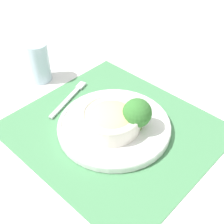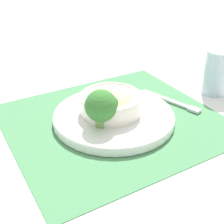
{
  "view_description": "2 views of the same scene",
  "coord_description": "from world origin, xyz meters",
  "px_view_note": "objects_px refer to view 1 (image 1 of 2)",
  "views": [
    {
      "loc": [
        0.37,
        -0.47,
        0.58
      ],
      "look_at": [
        -0.02,
        0.01,
        0.05
      ],
      "focal_mm": 50.0,
      "sensor_mm": 36.0,
      "label": 1
    },
    {
      "loc": [
        0.38,
        0.54,
        0.41
      ],
      "look_at": [
        0.01,
        0.01,
        0.04
      ],
      "focal_mm": 50.0,
      "sensor_mm": 36.0,
      "label": 2
    }
  ],
  "objects_px": {
    "fork": "(71,96)",
    "water_glass": "(39,64)",
    "bowl": "(111,118)",
    "broccoli_floret": "(137,113)"
  },
  "relations": [
    {
      "from": "water_glass",
      "to": "fork",
      "type": "distance_m",
      "value": 0.15
    },
    {
      "from": "fork",
      "to": "water_glass",
      "type": "bearing_deg",
      "value": 164.08
    },
    {
      "from": "water_glass",
      "to": "bowl",
      "type": "bearing_deg",
      "value": -8.76
    },
    {
      "from": "water_glass",
      "to": "fork",
      "type": "xyz_separation_m",
      "value": [
        0.14,
        -0.01,
        -0.05
      ]
    },
    {
      "from": "broccoli_floret",
      "to": "fork",
      "type": "distance_m",
      "value": 0.25
    },
    {
      "from": "bowl",
      "to": "fork",
      "type": "distance_m",
      "value": 0.19
    },
    {
      "from": "water_glass",
      "to": "fork",
      "type": "relative_size",
      "value": 0.7
    },
    {
      "from": "water_glass",
      "to": "broccoli_floret",
      "type": "bearing_deg",
      "value": -1.96
    },
    {
      "from": "bowl",
      "to": "water_glass",
      "type": "relative_size",
      "value": 1.2
    },
    {
      "from": "bowl",
      "to": "fork",
      "type": "relative_size",
      "value": 0.84
    }
  ]
}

